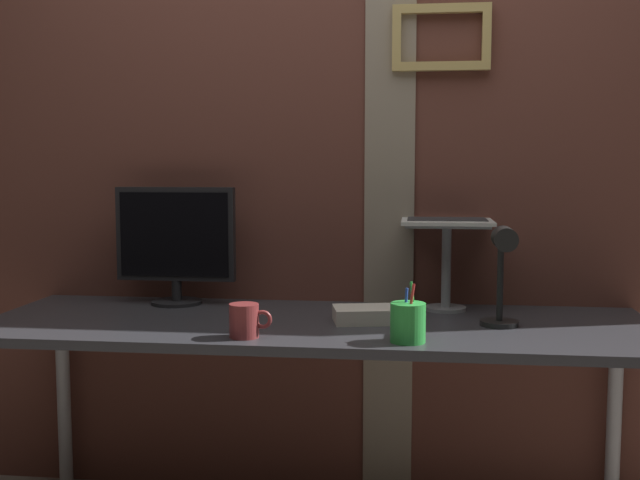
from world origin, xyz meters
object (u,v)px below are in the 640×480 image
Objects in this scene: laptop at (446,206)px; desk_lamp at (503,266)px; monitor at (176,239)px; pen_cup at (408,322)px; coffee_mug at (245,321)px.

laptop reaches higher than desk_lamp.
monitor is 1.15m from desk_lamp.
monitor is at bearing 149.28° from pen_cup.
desk_lamp is at bearing -66.71° from laptop.
desk_lamp is at bearing -14.69° from monitor.
pen_cup is (0.83, -0.49, -0.18)m from monitor.
pen_cup is at bearing 0.02° from coffee_mug.
monitor is at bearing 126.20° from coffee_mug.
monitor reaches higher than desk_lamp.
desk_lamp is (1.11, -0.29, -0.04)m from monitor.
laptop is 0.87m from coffee_mug.
monitor is 0.96m from laptop.
laptop is at bearing 4.34° from monitor.
laptop is 2.50× the size of coffee_mug.
monitor is 1.35× the size of desk_lamp.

